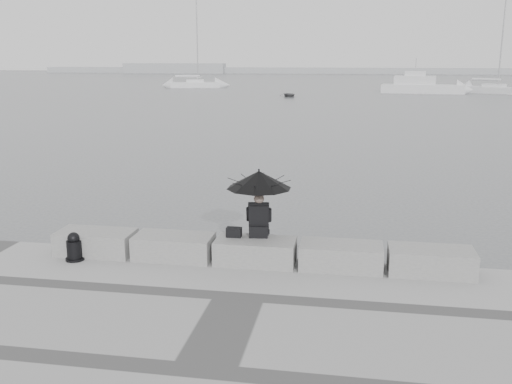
% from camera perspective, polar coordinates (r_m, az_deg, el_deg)
% --- Properties ---
extents(ground, '(360.00, 360.00, 0.00)m').
position_cam_1_polar(ground, '(12.16, 0.30, -8.62)').
color(ground, '#4A4D50').
rests_on(ground, ground).
extents(stone_block_far_left, '(1.60, 0.80, 0.50)m').
position_cam_1_polar(stone_block_far_left, '(12.48, -15.69, -4.89)').
color(stone_block_far_left, slate).
rests_on(stone_block_far_left, promenade).
extents(stone_block_left, '(1.60, 0.80, 0.50)m').
position_cam_1_polar(stone_block_left, '(11.87, -8.21, -5.46)').
color(stone_block_left, slate).
rests_on(stone_block_left, promenade).
extents(stone_block_centre, '(1.60, 0.80, 0.50)m').
position_cam_1_polar(stone_block_centre, '(11.48, -0.06, -5.98)').
color(stone_block_centre, slate).
rests_on(stone_block_centre, promenade).
extents(stone_block_right, '(1.60, 0.80, 0.50)m').
position_cam_1_polar(stone_block_right, '(11.34, 8.50, -6.39)').
color(stone_block_right, slate).
rests_on(stone_block_right, promenade).
extents(stone_block_far_right, '(1.60, 0.80, 0.50)m').
position_cam_1_polar(stone_block_far_right, '(11.44, 17.09, -6.66)').
color(stone_block_far_right, slate).
rests_on(stone_block_far_right, promenade).
extents(seated_person, '(1.31, 1.31, 1.39)m').
position_cam_1_polar(seated_person, '(11.36, 0.29, 0.55)').
color(seated_person, black).
rests_on(seated_person, stone_block_centre).
extents(bag, '(0.30, 0.17, 0.20)m').
position_cam_1_polar(bag, '(11.55, -2.22, -4.04)').
color(bag, black).
rests_on(bag, stone_block_centre).
extents(mooring_bollard, '(0.38, 0.38, 0.60)m').
position_cam_1_polar(mooring_bollard, '(12.21, -17.71, -5.43)').
color(mooring_bollard, black).
rests_on(mooring_bollard, promenade).
extents(distant_landmass, '(180.00, 8.00, 2.80)m').
position_cam_1_polar(distant_landmass, '(165.98, 6.32, 12.00)').
color(distant_landmass, '#9D9FA2').
rests_on(distant_landmass, ground).
extents(sailboat_left, '(7.82, 4.22, 12.90)m').
position_cam_1_polar(sailboat_left, '(89.27, -6.11, 10.69)').
color(sailboat_left, silver).
rests_on(sailboat_left, ground).
extents(sailboat_right, '(7.45, 6.22, 12.90)m').
position_cam_1_polar(sailboat_right, '(80.69, 22.69, 9.47)').
color(sailboat_right, silver).
rests_on(sailboat_right, ground).
extents(motor_cruiser, '(10.60, 4.31, 4.50)m').
position_cam_1_polar(motor_cruiser, '(77.67, 16.34, 10.12)').
color(motor_cruiser, silver).
rests_on(motor_cruiser, ground).
extents(dinghy, '(3.02, 2.12, 0.47)m').
position_cam_1_polar(dinghy, '(68.07, 3.35, 9.69)').
color(dinghy, slate).
rests_on(dinghy, ground).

